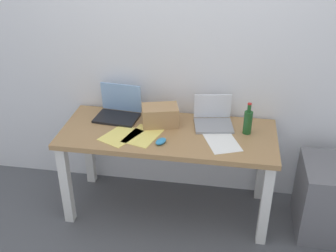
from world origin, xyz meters
TOP-DOWN VIEW (x-y plane):
  - ground_plane at (0.00, 0.00)m, footprint 8.00×8.00m
  - back_wall at (0.00, 0.39)m, footprint 5.20×0.08m
  - desk at (0.00, 0.00)m, footprint 1.61×0.66m
  - laptop_left at (-0.43, 0.18)m, footprint 0.35×0.28m
  - laptop_right at (0.32, 0.17)m, footprint 0.33×0.29m
  - beer_bottle at (0.58, 0.08)m, footprint 0.06×0.06m
  - computer_mouse at (-0.02, -0.17)m, footprint 0.10×0.12m
  - cardboard_box at (-0.08, 0.11)m, footprint 0.31×0.24m
  - paper_sheet_front_right at (0.41, -0.09)m, footprint 0.31×0.35m
  - paper_yellow_folder at (-0.17, -0.09)m, footprint 0.29×0.34m
  - paper_sheet_front_left at (-0.34, -0.11)m, footprint 0.32×0.36m
  - filing_cabinet at (1.21, -0.04)m, footprint 0.40×0.48m

SIDE VIEW (x-z plane):
  - ground_plane at x=0.00m, z-range 0.00..0.00m
  - filing_cabinet at x=1.21m, z-range 0.00..0.57m
  - desk at x=0.00m, z-range 0.26..0.98m
  - paper_sheet_front_right at x=0.41m, z-range 0.73..0.73m
  - paper_yellow_folder at x=-0.17m, z-range 0.73..0.73m
  - paper_sheet_front_left at x=-0.34m, z-range 0.73..0.73m
  - computer_mouse at x=-0.02m, z-range 0.73..0.76m
  - laptop_right at x=0.32m, z-range 0.66..0.88m
  - laptop_left at x=-0.43m, z-range 0.66..0.91m
  - cardboard_box at x=-0.08m, z-range 0.73..0.88m
  - beer_bottle at x=0.58m, z-range 0.70..0.95m
  - back_wall at x=0.00m, z-range 0.00..2.60m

